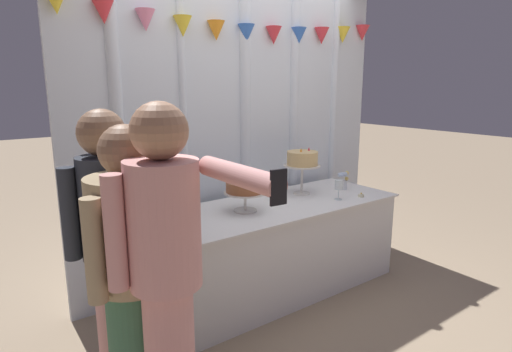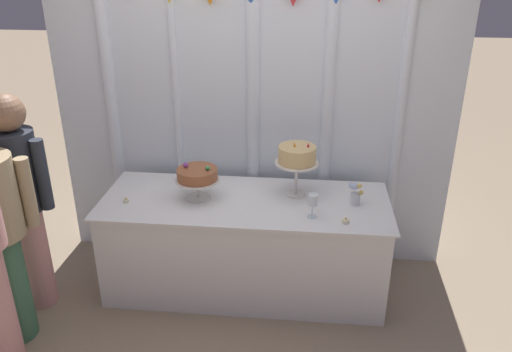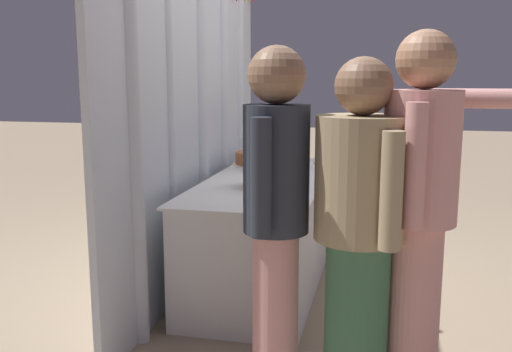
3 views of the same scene
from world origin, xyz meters
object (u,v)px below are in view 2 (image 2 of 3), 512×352
at_px(wine_glass, 313,201).
at_px(flower_vase, 355,193).
at_px(tealight_near_left, 345,221).
at_px(cake_table, 245,244).
at_px(guest_man_dark_suit, 22,193).
at_px(cake_display_nearleft, 197,176).
at_px(tealight_far_left, 126,201).
at_px(cake_display_nearright, 297,157).

height_order(wine_glass, flower_vase, flower_vase).
relative_size(wine_glass, tealight_near_left, 3.35).
bearing_deg(tealight_near_left, cake_table, 159.60).
xyz_separation_m(wine_glass, guest_man_dark_suit, (-1.90, -0.14, 0.03)).
bearing_deg(cake_display_nearleft, tealight_far_left, -167.03).
relative_size(tealight_far_left, guest_man_dark_suit, 0.03).
bearing_deg(tealight_far_left, cake_display_nearright, 11.46).
height_order(cake_table, guest_man_dark_suit, guest_man_dark_suit).
xyz_separation_m(cake_display_nearleft, tealight_far_left, (-0.49, -0.11, -0.16)).
bearing_deg(flower_vase, cake_table, -178.89).
relative_size(wine_glass, tealight_far_left, 3.87).
distance_m(cake_table, flower_vase, 0.88).
xyz_separation_m(cake_table, cake_display_nearleft, (-0.33, -0.01, 0.54)).
xyz_separation_m(tealight_far_left, tealight_near_left, (1.50, -0.14, 0.00)).
relative_size(cake_table, flower_vase, 12.03).
xyz_separation_m(cake_display_nearleft, wine_glass, (0.80, -0.19, -0.06)).
bearing_deg(tealight_near_left, tealight_far_left, 174.82).
distance_m(cake_table, wine_glass, 0.70).
distance_m(flower_vase, guest_man_dark_suit, 2.23).
distance_m(cake_display_nearleft, wine_glass, 0.82).
distance_m(cake_display_nearleft, flower_vase, 1.10).
xyz_separation_m(cake_display_nearright, flower_vase, (0.41, -0.10, -0.21)).
bearing_deg(tealight_near_left, wine_glass, 164.79).
bearing_deg(cake_display_nearright, flower_vase, -14.34).
distance_m(cake_display_nearright, wine_glass, 0.38).
bearing_deg(tealight_far_left, flower_vase, 4.80).
relative_size(cake_table, tealight_near_left, 41.17).
bearing_deg(cake_display_nearright, guest_man_dark_suit, -165.76).
xyz_separation_m(cake_display_nearleft, flower_vase, (1.09, 0.02, -0.09)).
xyz_separation_m(flower_vase, guest_man_dark_suit, (-2.20, -0.35, 0.07)).
height_order(flower_vase, tealight_near_left, flower_vase).
distance_m(tealight_near_left, guest_man_dark_suit, 2.13).
bearing_deg(flower_vase, tealight_far_left, -175.20).
xyz_separation_m(cake_display_nearleft, tealight_near_left, (1.01, -0.25, -0.16)).
bearing_deg(guest_man_dark_suit, tealight_far_left, 19.32).
height_order(tealight_far_left, guest_man_dark_suit, guest_man_dark_suit).
bearing_deg(cake_display_nearright, cake_table, -161.23).
bearing_deg(wine_glass, guest_man_dark_suit, -175.84).
relative_size(cake_display_nearright, wine_glass, 2.44).
bearing_deg(tealight_near_left, guest_man_dark_suit, -177.83).
distance_m(wine_glass, tealight_far_left, 1.29).
relative_size(cake_display_nearleft, wine_glass, 1.91).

